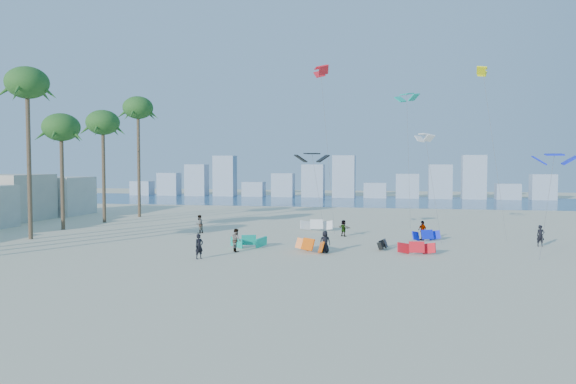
# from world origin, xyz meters

# --- Properties ---
(ground) EXTENTS (220.00, 220.00, 0.00)m
(ground) POSITION_xyz_m (0.00, 0.00, 0.00)
(ground) COLOR beige
(ground) RESTS_ON ground
(ocean) EXTENTS (220.00, 220.00, 0.00)m
(ocean) POSITION_xyz_m (0.00, 72.00, 0.01)
(ocean) COLOR navy
(ocean) RESTS_ON ground
(kitesurfer_near) EXTENTS (0.73, 0.78, 1.80)m
(kitesurfer_near) POSITION_xyz_m (-2.14, 9.14, 0.90)
(kitesurfer_near) COLOR black
(kitesurfer_near) RESTS_ON ground
(kitesurfer_mid) EXTENTS (1.05, 1.10, 1.79)m
(kitesurfer_mid) POSITION_xyz_m (-0.45, 12.78, 0.90)
(kitesurfer_mid) COLOR gray
(kitesurfer_mid) RESTS_ON ground
(kitesurfers_far) EXTENTS (34.16, 10.70, 1.80)m
(kitesurfers_far) POSITION_xyz_m (11.00, 19.47, 0.85)
(kitesurfers_far) COLOR black
(kitesurfers_far) RESTS_ON ground
(grounded_kites) EXTENTS (17.69, 15.54, 1.06)m
(grounded_kites) POSITION_xyz_m (6.97, 18.37, 0.47)
(grounded_kites) COLOR #0EA88E
(grounded_kites) RESTS_ON ground
(flying_kites) EXTENTS (30.83, 23.61, 17.06)m
(flying_kites) POSITION_xyz_m (14.47, 24.89, 11.48)
(flying_kites) COLOR black
(flying_kites) RESTS_ON ground
(palm_row) EXTENTS (6.86, 44.80, 15.76)m
(palm_row) POSITION_xyz_m (-21.80, 16.15, 11.93)
(palm_row) COLOR brown
(palm_row) RESTS_ON ground
(distant_skyline) EXTENTS (85.00, 3.00, 8.40)m
(distant_skyline) POSITION_xyz_m (-1.19, 82.00, 3.09)
(distant_skyline) COLOR #9EADBF
(distant_skyline) RESTS_ON ground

